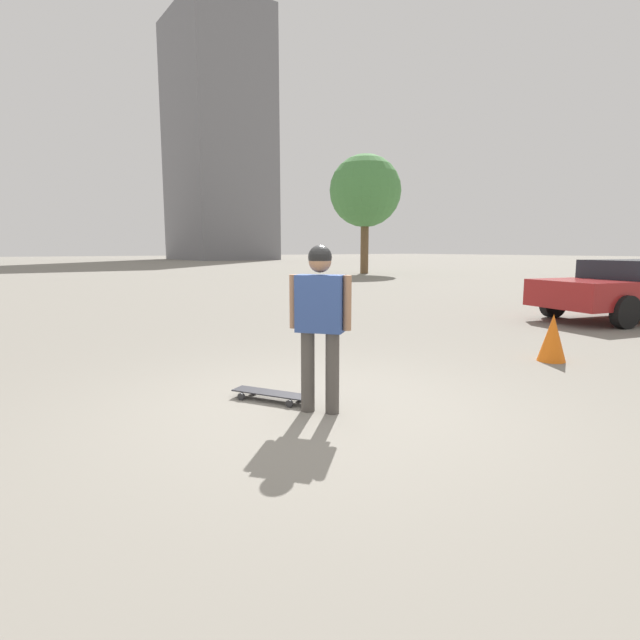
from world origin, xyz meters
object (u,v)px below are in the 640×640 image
Objects in this scene: skateboard at (271,394)px; car_parked_near at (637,287)px; person at (320,313)px; traffic_cone at (552,338)px.

car_parked_near reaches higher than skateboard.
skateboard is (-0.58, -0.21, -0.88)m from person.
skateboard is at bearing -98.51° from traffic_cone.
traffic_cone is at bearing -128.85° from skateboard.
traffic_cone is (0.03, 3.87, -0.62)m from person.
person is 1.93× the size of skateboard.
car_parked_near is at bearing 103.54° from traffic_cone.
skateboard is 1.24× the size of traffic_cone.
car_parked_near is at bearing 57.89° from person.
car_parked_near is (-0.71, 9.57, 0.63)m from skateboard.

